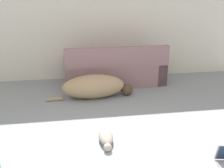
# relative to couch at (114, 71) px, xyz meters

# --- Properties ---
(wall_back) EXTENTS (6.97, 0.06, 2.75)m
(wall_back) POSITION_rel_couch_xyz_m (-0.50, 0.56, 1.09)
(wall_back) COLOR beige
(wall_back) RESTS_ON ground_plane
(couch) EXTENTS (2.11, 0.96, 0.85)m
(couch) POSITION_rel_couch_xyz_m (0.00, 0.00, 0.00)
(couch) COLOR gray
(couch) RESTS_ON ground_plane
(dog) EXTENTS (1.61, 0.53, 0.44)m
(dog) POSITION_rel_couch_xyz_m (-0.49, -0.75, -0.07)
(dog) COLOR #A38460
(dog) RESTS_ON ground_plane
(cat) EXTENTS (0.19, 0.60, 0.13)m
(cat) POSITION_rel_couch_xyz_m (-0.50, -2.29, -0.22)
(cat) COLOR gray
(cat) RESTS_ON ground_plane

